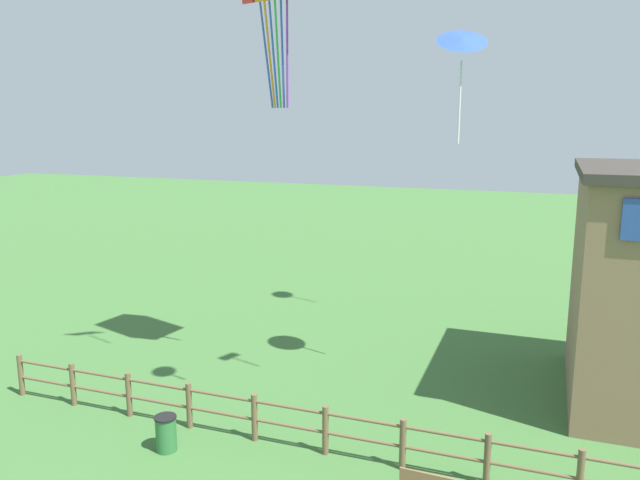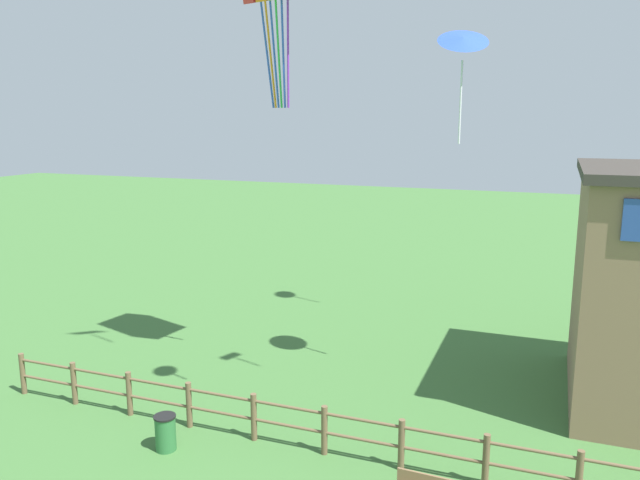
% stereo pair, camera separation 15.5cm
% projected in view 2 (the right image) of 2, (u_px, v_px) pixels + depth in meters
% --- Properties ---
extents(wooden_fence, '(15.70, 0.14, 1.13)m').
position_uv_depth(wooden_fence, '(288.00, 421.00, 13.98)').
color(wooden_fence, brown).
rests_on(wooden_fence, ground_plane).
extents(trash_bin, '(0.50, 0.50, 0.82)m').
position_uv_depth(trash_bin, '(165.00, 433.00, 13.90)').
color(trash_bin, '#2D6B38').
rests_on(trash_bin, ground_plane).
extents(kite_blue_delta, '(1.53, 1.45, 2.91)m').
position_uv_depth(kite_blue_delta, '(463.00, 41.00, 15.33)').
color(kite_blue_delta, blue).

